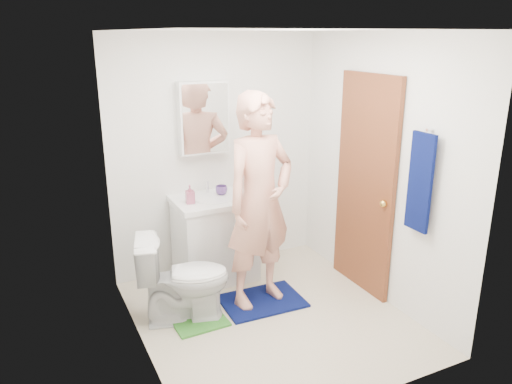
% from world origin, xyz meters
% --- Properties ---
extents(floor, '(2.20, 2.40, 0.02)m').
position_xyz_m(floor, '(0.00, 0.00, -0.01)').
color(floor, beige).
rests_on(floor, ground).
extents(ceiling, '(2.20, 2.40, 0.02)m').
position_xyz_m(ceiling, '(0.00, 0.00, 2.41)').
color(ceiling, white).
rests_on(ceiling, ground).
extents(wall_back, '(2.20, 0.02, 2.40)m').
position_xyz_m(wall_back, '(0.00, 1.21, 1.20)').
color(wall_back, white).
rests_on(wall_back, ground).
extents(wall_front, '(2.20, 0.02, 2.40)m').
position_xyz_m(wall_front, '(0.00, -1.21, 1.20)').
color(wall_front, white).
rests_on(wall_front, ground).
extents(wall_left, '(0.02, 2.40, 2.40)m').
position_xyz_m(wall_left, '(-1.11, 0.00, 1.20)').
color(wall_left, white).
rests_on(wall_left, ground).
extents(wall_right, '(0.02, 2.40, 2.40)m').
position_xyz_m(wall_right, '(1.11, 0.00, 1.20)').
color(wall_right, white).
rests_on(wall_right, ground).
extents(vanity_cabinet, '(0.75, 0.55, 0.80)m').
position_xyz_m(vanity_cabinet, '(-0.15, 0.91, 0.40)').
color(vanity_cabinet, white).
rests_on(vanity_cabinet, floor).
extents(countertop, '(0.79, 0.59, 0.05)m').
position_xyz_m(countertop, '(-0.15, 0.91, 0.83)').
color(countertop, white).
rests_on(countertop, vanity_cabinet).
extents(sink_basin, '(0.40, 0.40, 0.03)m').
position_xyz_m(sink_basin, '(-0.15, 0.91, 0.84)').
color(sink_basin, white).
rests_on(sink_basin, countertop).
extents(faucet, '(0.03, 0.03, 0.12)m').
position_xyz_m(faucet, '(-0.15, 1.09, 0.91)').
color(faucet, silver).
rests_on(faucet, countertop).
extents(medicine_cabinet, '(0.50, 0.12, 0.70)m').
position_xyz_m(medicine_cabinet, '(-0.15, 1.14, 1.60)').
color(medicine_cabinet, white).
rests_on(medicine_cabinet, wall_back).
extents(mirror_panel, '(0.46, 0.01, 0.66)m').
position_xyz_m(mirror_panel, '(-0.15, 1.08, 1.60)').
color(mirror_panel, white).
rests_on(mirror_panel, wall_back).
extents(door, '(0.05, 0.80, 2.05)m').
position_xyz_m(door, '(1.07, 0.15, 1.02)').
color(door, brown).
rests_on(door, ground).
extents(door_knob, '(0.07, 0.07, 0.07)m').
position_xyz_m(door_knob, '(1.03, -0.17, 0.95)').
color(door_knob, gold).
rests_on(door_knob, door).
extents(towel, '(0.03, 0.24, 0.80)m').
position_xyz_m(towel, '(1.03, -0.57, 1.25)').
color(towel, '#08114D').
rests_on(towel, wall_right).
extents(towel_hook, '(0.06, 0.02, 0.02)m').
position_xyz_m(towel_hook, '(1.07, -0.57, 1.67)').
color(towel_hook, silver).
rests_on(towel_hook, wall_right).
extents(toilet, '(0.85, 0.62, 0.78)m').
position_xyz_m(toilet, '(-0.68, 0.30, 0.39)').
color(toilet, white).
rests_on(toilet, floor).
extents(bath_mat, '(0.75, 0.55, 0.02)m').
position_xyz_m(bath_mat, '(0.05, 0.26, 0.01)').
color(bath_mat, '#08114D').
rests_on(bath_mat, floor).
extents(green_rug, '(0.46, 0.39, 0.02)m').
position_xyz_m(green_rug, '(-0.59, 0.19, 0.01)').
color(green_rug, '#37842C').
rests_on(green_rug, floor).
extents(soap_dispenser, '(0.09, 0.09, 0.18)m').
position_xyz_m(soap_dispenser, '(-0.41, 0.87, 0.94)').
color(soap_dispenser, '#AC506E').
rests_on(soap_dispenser, countertop).
extents(toothbrush_cup, '(0.15, 0.15, 0.09)m').
position_xyz_m(toothbrush_cup, '(-0.04, 0.98, 0.90)').
color(toothbrush_cup, '#5F3D87').
rests_on(toothbrush_cup, countertop).
extents(man, '(0.78, 0.60, 1.91)m').
position_xyz_m(man, '(0.03, 0.29, 0.98)').
color(man, tan).
rests_on(man, bath_mat).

